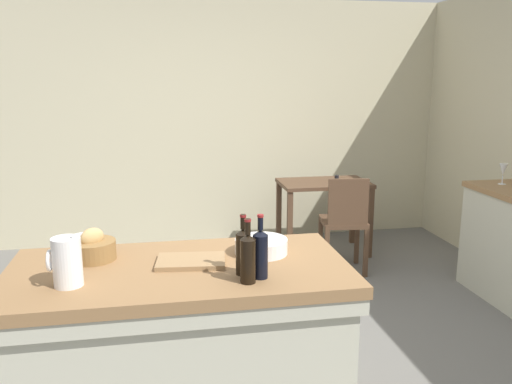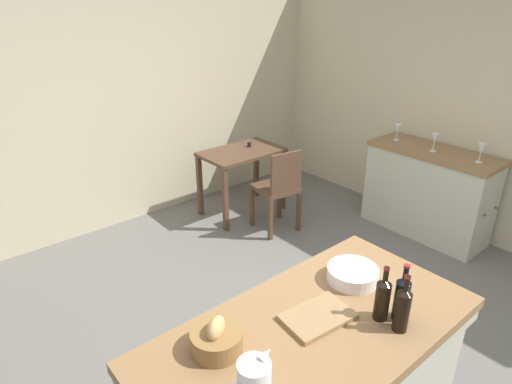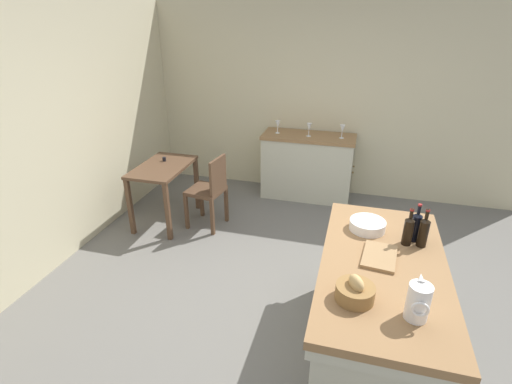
% 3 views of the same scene
% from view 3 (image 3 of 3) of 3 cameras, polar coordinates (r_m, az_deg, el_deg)
% --- Properties ---
extents(ground_plane, '(6.76, 6.76, 0.00)m').
position_cam_3_polar(ground_plane, '(3.81, 6.07, -15.36)').
color(ground_plane, '#66635E').
extents(wall_back, '(5.32, 0.12, 2.60)m').
position_cam_3_polar(wall_back, '(4.31, -29.60, 6.12)').
color(wall_back, beige).
rests_on(wall_back, ground).
extents(wall_right, '(0.12, 5.20, 2.60)m').
position_cam_3_polar(wall_right, '(5.62, 11.35, 12.67)').
color(wall_right, beige).
rests_on(wall_right, ground).
extents(island_table, '(1.70, 0.86, 0.87)m').
position_cam_3_polar(island_table, '(3.12, 17.24, -15.95)').
color(island_table, olive).
rests_on(island_table, ground).
extents(side_cabinet, '(0.52, 1.28, 0.92)m').
position_cam_3_polar(side_cabinet, '(5.56, 7.50, 3.75)').
color(side_cabinet, olive).
rests_on(side_cabinet, ground).
extents(writing_desk, '(0.90, 0.56, 0.80)m').
position_cam_3_polar(writing_desk, '(4.91, -13.42, 2.44)').
color(writing_desk, '#513826').
rests_on(writing_desk, ground).
extents(wooden_chair, '(0.45, 0.45, 0.92)m').
position_cam_3_polar(wooden_chair, '(4.73, -6.79, 0.41)').
color(wooden_chair, '#513826').
rests_on(wooden_chair, ground).
extents(pitcher, '(0.17, 0.13, 0.27)m').
position_cam_3_polar(pitcher, '(2.43, 22.68, -14.62)').
color(pitcher, white).
rests_on(pitcher, island_table).
extents(wash_bowl, '(0.28, 0.28, 0.08)m').
position_cam_3_polar(wash_bowl, '(3.23, 16.02, -4.69)').
color(wash_bowl, white).
rests_on(wash_bowl, island_table).
extents(bread_basket, '(0.24, 0.24, 0.17)m').
position_cam_3_polar(bread_basket, '(2.49, 14.32, -13.92)').
color(bread_basket, olive).
rests_on(bread_basket, island_table).
extents(cutting_board, '(0.37, 0.26, 0.02)m').
position_cam_3_polar(cutting_board, '(2.92, 17.64, -8.96)').
color(cutting_board, '#99754C').
rests_on(cutting_board, island_table).
extents(wine_bottle_dark, '(0.07, 0.07, 0.31)m').
position_cam_3_polar(wine_bottle_dark, '(3.16, 22.38, -4.63)').
color(wine_bottle_dark, black).
rests_on(wine_bottle_dark, island_table).
extents(wine_bottle_amber, '(0.07, 0.07, 0.30)m').
position_cam_3_polar(wine_bottle_amber, '(3.09, 21.41, -5.23)').
color(wine_bottle_amber, black).
rests_on(wine_bottle_amber, island_table).
extents(wine_bottle_green, '(0.07, 0.07, 0.30)m').
position_cam_3_polar(wine_bottle_green, '(3.11, 23.35, -5.34)').
color(wine_bottle_green, black).
rests_on(wine_bottle_green, island_table).
extents(wine_glass_far_left, '(0.07, 0.07, 0.18)m').
position_cam_3_polar(wine_glass_far_left, '(5.32, 12.53, 8.99)').
color(wine_glass_far_left, white).
rests_on(wine_glass_far_left, side_cabinet).
extents(wine_glass_left, '(0.07, 0.07, 0.18)m').
position_cam_3_polar(wine_glass_left, '(5.33, 7.78, 9.37)').
color(wine_glass_left, white).
rests_on(wine_glass_left, side_cabinet).
extents(wine_glass_middle, '(0.07, 0.07, 0.17)m').
position_cam_3_polar(wine_glass_middle, '(5.44, 3.20, 9.83)').
color(wine_glass_middle, white).
rests_on(wine_glass_middle, side_cabinet).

